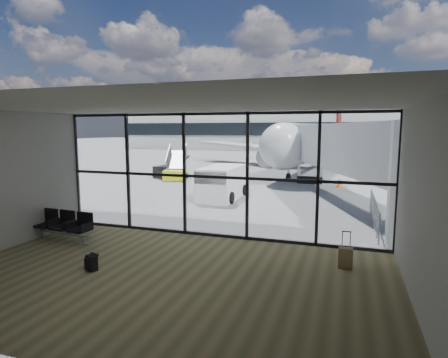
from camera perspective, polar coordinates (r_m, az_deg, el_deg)
The scene contains 21 objects.
ground at distance 52.85m, azimuth 13.54°, elevation 3.10°, with size 220.00×220.00×0.00m, color slate.
lounge_shell at distance 9.03m, azimuth -11.78°, elevation -0.49°, with size 12.02×8.01×4.51m.
glass_curtain_wall at distance 13.41m, azimuth -1.37°, elevation 0.51°, with size 12.10×0.12×4.50m.
jet_bridge at distance 19.63m, azimuth 19.60°, elevation 3.80°, with size 8.00×16.50×4.33m.
apron_railing at distance 16.36m, azimuth 21.95°, elevation -4.19°, with size 0.06×5.46×1.11m.
far_terminal at distance 74.66m, azimuth 14.68°, elevation 7.53°, with size 80.00×12.20×11.00m.
tree_0 at distance 97.96m, azimuth -12.01°, elevation 7.79°, with size 4.95×4.95×7.12m.
tree_1 at distance 95.07m, azimuth -8.86°, elevation 8.26°, with size 5.61×5.61×8.07m.
tree_2 at distance 92.49m, azimuth -5.53°, elevation 8.72°, with size 6.27×6.27×9.03m.
tree_3 at distance 90.20m, azimuth -2.00°, elevation 7.99°, with size 4.95×4.95×7.12m.
tree_4 at distance 88.29m, azimuth 1.69°, elevation 8.40°, with size 5.61×5.61×8.07m.
tree_5 at distance 86.76m, azimuth 5.53°, elevation 8.80°, with size 6.27×6.27×9.03m.
seating_row at distance 14.49m, azimuth -23.16°, elevation -6.30°, with size 2.33×0.79×1.03m.
backpack at distance 11.22m, azimuth -19.57°, elevation -11.93°, with size 0.37×0.37×0.48m.
suitcase at distance 11.24m, azimuth 18.02°, elevation -11.35°, with size 0.39×0.29×1.06m.
airliner at distance 41.19m, azimuth 14.40°, elevation 5.58°, with size 29.13×33.84×8.72m.
service_van at distance 21.10m, azimuth -0.34°, elevation -0.51°, with size 2.11×4.22×1.82m.
belt_loader at distance 31.30m, azimuth -8.19°, elevation 1.36°, with size 1.83×3.81×1.68m.
mobile_stairs at distance 29.62m, azimuth -7.38°, elevation 0.95°, with size 2.26×3.40×2.20m.
traffic_cone_a at distance 29.05m, azimuth 9.67°, elevation 0.25°, with size 0.39×0.39×0.56m.
traffic_cone_b at distance 26.63m, azimuth 17.18°, elevation -0.56°, with size 0.44×0.44×0.62m.
Camera 1 is at (4.52, -12.52, 3.88)m, focal length 30.00 mm.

